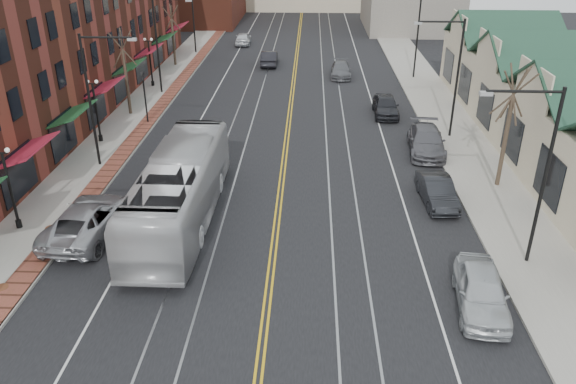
# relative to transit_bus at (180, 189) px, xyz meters

# --- Properties ---
(ground) EXTENTS (160.00, 160.00, 0.00)m
(ground) POSITION_rel_transit_bus_xyz_m (4.85, -9.26, -1.81)
(ground) COLOR black
(ground) RESTS_ON ground
(sidewalk_left) EXTENTS (4.00, 120.00, 0.15)m
(sidewalk_left) POSITION_rel_transit_bus_xyz_m (-7.15, 10.74, -1.73)
(sidewalk_left) COLOR gray
(sidewalk_left) RESTS_ON ground
(sidewalk_right) EXTENTS (4.00, 120.00, 0.15)m
(sidewalk_right) POSITION_rel_transit_bus_xyz_m (16.85, 10.74, -1.73)
(sidewalk_right) COLOR gray
(sidewalk_right) RESTS_ON ground
(building_left) EXTENTS (10.00, 50.00, 11.00)m
(building_left) POSITION_rel_transit_bus_xyz_m (-14.15, 17.74, 3.69)
(building_left) COLOR maroon
(building_left) RESTS_ON ground
(building_right) EXTENTS (8.00, 36.00, 4.60)m
(building_right) POSITION_rel_transit_bus_xyz_m (22.85, 10.74, 0.49)
(building_right) COLOR beige
(building_right) RESTS_ON ground
(streetlight_l_1) EXTENTS (3.33, 0.25, 8.00)m
(streetlight_l_1) POSITION_rel_transit_bus_xyz_m (-6.20, 6.74, 3.22)
(streetlight_l_1) COLOR black
(streetlight_l_1) RESTS_ON sidewalk_left
(streetlight_l_2) EXTENTS (3.33, 0.25, 8.00)m
(streetlight_l_2) POSITION_rel_transit_bus_xyz_m (-6.20, 22.74, 3.22)
(streetlight_l_2) COLOR black
(streetlight_l_2) RESTS_ON sidewalk_left
(streetlight_l_3) EXTENTS (3.33, 0.25, 8.00)m
(streetlight_l_3) POSITION_rel_transit_bus_xyz_m (-6.20, 38.74, 3.22)
(streetlight_l_3) COLOR black
(streetlight_l_3) RESTS_ON sidewalk_left
(streetlight_r_0) EXTENTS (3.33, 0.25, 8.00)m
(streetlight_r_0) POSITION_rel_transit_bus_xyz_m (15.90, -3.26, 3.22)
(streetlight_r_0) COLOR black
(streetlight_r_0) RESTS_ON sidewalk_right
(streetlight_r_1) EXTENTS (3.33, 0.25, 8.00)m
(streetlight_r_1) POSITION_rel_transit_bus_xyz_m (15.90, 12.74, 3.22)
(streetlight_r_1) COLOR black
(streetlight_r_1) RESTS_ON sidewalk_right
(streetlight_r_2) EXTENTS (3.33, 0.25, 8.00)m
(streetlight_r_2) POSITION_rel_transit_bus_xyz_m (15.90, 28.74, 3.22)
(streetlight_r_2) COLOR black
(streetlight_r_2) RESTS_ON sidewalk_right
(lamppost_l_1) EXTENTS (0.84, 0.28, 4.27)m
(lamppost_l_1) POSITION_rel_transit_bus_xyz_m (-7.95, -1.26, 0.40)
(lamppost_l_1) COLOR black
(lamppost_l_1) RESTS_ON sidewalk_left
(lamppost_l_2) EXTENTS (0.84, 0.28, 4.27)m
(lamppost_l_2) POSITION_rel_transit_bus_xyz_m (-7.95, 10.74, 0.40)
(lamppost_l_2) COLOR black
(lamppost_l_2) RESTS_ON sidewalk_left
(lamppost_l_3) EXTENTS (0.84, 0.28, 4.27)m
(lamppost_l_3) POSITION_rel_transit_bus_xyz_m (-7.95, 24.74, 0.40)
(lamppost_l_3) COLOR black
(lamppost_l_3) RESTS_ON sidewalk_left
(tree_left_near) EXTENTS (1.78, 1.37, 6.48)m
(tree_left_near) POSITION_rel_transit_bus_xyz_m (-7.65, 16.74, 1.71)
(tree_left_near) COLOR #382B21
(tree_left_near) RESTS_ON sidewalk_left
(tree_left_far) EXTENTS (1.66, 1.28, 6.02)m
(tree_left_far) POSITION_rel_transit_bus_xyz_m (-7.65, 32.74, 1.47)
(tree_left_far) COLOR #382B21
(tree_left_far) RESTS_ON sidewalk_left
(tree_right_mid) EXTENTS (1.90, 1.46, 6.93)m
(tree_right_mid) POSITION_rel_transit_bus_xyz_m (17.35, 4.74, 1.95)
(tree_right_mid) COLOR #382B21
(tree_right_mid) RESTS_ON sidewalk_right
(manhole_mid) EXTENTS (0.60, 0.60, 0.02)m
(manhole_mid) POSITION_rel_transit_bus_xyz_m (-6.35, -6.26, -1.65)
(manhole_mid) COLOR #592D19
(manhole_mid) RESTS_ON sidewalk_left
(manhole_far) EXTENTS (0.60, 0.60, 0.02)m
(manhole_far) POSITION_rel_transit_bus_xyz_m (-6.35, -1.26, -1.65)
(manhole_far) COLOR #592D19
(manhole_far) RESTS_ON sidewalk_left
(traffic_signal) EXTENTS (0.18, 0.15, 3.80)m
(traffic_signal) POSITION_rel_transit_bus_xyz_m (-5.75, 14.74, 0.54)
(traffic_signal) COLOR black
(traffic_signal) RESTS_ON sidewalk_left
(transit_bus) EXTENTS (3.15, 12.99, 3.61)m
(transit_bus) POSITION_rel_transit_bus_xyz_m (0.00, 0.00, 0.00)
(transit_bus) COLOR silver
(transit_bus) RESTS_ON ground
(parked_suv) EXTENTS (3.21, 6.26, 1.69)m
(parked_suv) POSITION_rel_transit_bus_xyz_m (-4.27, -1.58, -0.96)
(parked_suv) COLOR #A0A1A7
(parked_suv) RESTS_ON ground
(parked_car_a) EXTENTS (2.44, 4.88, 1.60)m
(parked_car_a) POSITION_rel_transit_bus_xyz_m (13.36, -6.57, -1.01)
(parked_car_a) COLOR silver
(parked_car_a) RESTS_ON ground
(parked_car_b) EXTENTS (1.74, 4.41, 1.43)m
(parked_car_b) POSITION_rel_transit_bus_xyz_m (13.42, 2.54, -1.09)
(parked_car_b) COLOR black
(parked_car_b) RESTS_ON ground
(parked_car_c) EXTENTS (2.71, 5.68, 1.60)m
(parked_car_c) POSITION_rel_transit_bus_xyz_m (14.15, 9.88, -1.01)
(parked_car_c) COLOR #59585F
(parked_car_c) RESTS_ON ground
(parked_car_d) EXTENTS (1.94, 4.65, 1.57)m
(parked_car_d) POSITION_rel_transit_bus_xyz_m (12.35, 17.49, -1.02)
(parked_car_d) COLOR #222227
(parked_car_d) RESTS_ON ground
(distant_car_left) EXTENTS (1.65, 4.58, 1.50)m
(distant_car_left) POSITION_rel_transit_bus_xyz_m (2.12, 33.41, -1.05)
(distant_car_left) COLOR black
(distant_car_left) RESTS_ON ground
(distant_car_right) EXTENTS (2.01, 4.72, 1.36)m
(distant_car_right) POSITION_rel_transit_bus_xyz_m (9.37, 29.12, -1.13)
(distant_car_right) COLOR #5B5D62
(distant_car_right) RESTS_ON ground
(distant_car_far) EXTENTS (1.83, 4.38, 1.48)m
(distant_car_far) POSITION_rel_transit_bus_xyz_m (-1.78, 43.70, -1.07)
(distant_car_far) COLOR silver
(distant_car_far) RESTS_ON ground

